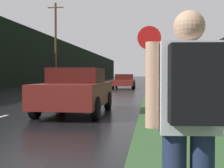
% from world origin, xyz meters
% --- Properties ---
extents(grass_verge, '(6.00, 240.00, 0.02)m').
position_xyz_m(grass_verge, '(7.29, 40.00, 0.01)').
color(grass_verge, '#33562D').
rests_on(grass_verge, ground_plane).
extents(lane_stripe_c, '(0.12, 3.00, 0.01)m').
position_xyz_m(lane_stripe_c, '(0.00, 15.81, 0.00)').
color(lane_stripe_c, silver).
rests_on(lane_stripe_c, ground_plane).
extents(lane_stripe_d, '(0.12, 3.00, 0.01)m').
position_xyz_m(lane_stripe_d, '(0.00, 22.81, 0.00)').
color(lane_stripe_d, silver).
rests_on(lane_stripe_d, ground_plane).
extents(treeline_far_side, '(2.00, 140.00, 6.85)m').
position_xyz_m(treeline_far_side, '(-10.29, 50.00, 3.42)').
color(treeline_far_side, black).
rests_on(treeline_far_side, ground_plane).
extents(treeline_near_side, '(2.00, 140.00, 5.26)m').
position_xyz_m(treeline_near_side, '(13.29, 50.00, 2.63)').
color(treeline_near_side, black).
rests_on(treeline_near_side, ground_plane).
extents(utility_pole_far, '(1.80, 0.24, 9.31)m').
position_xyz_m(utility_pole_far, '(-5.81, 34.38, 4.79)').
color(utility_pole_far, '#4C3823').
rests_on(utility_pole_far, ground_plane).
extents(stop_sign, '(0.70, 0.07, 2.76)m').
position_xyz_m(stop_sign, '(4.61, 9.94, 1.71)').
color(stop_sign, slate).
rests_on(stop_sign, ground_plane).
extents(hitchhiker_with_backpack, '(0.61, 0.44, 1.77)m').
position_xyz_m(hitchhiker_with_backpack, '(4.92, 2.86, 1.01)').
color(hitchhiker_with_backpack, '#1E2847').
rests_on(hitchhiker_with_backpack, ground_plane).
extents(car_passing_near, '(2.04, 4.32, 1.55)m').
position_xyz_m(car_passing_near, '(2.14, 10.97, 0.78)').
color(car_passing_near, maroon).
rests_on(car_passing_near, ground_plane).
extents(car_passing_far, '(2.02, 4.63, 1.40)m').
position_xyz_m(car_passing_far, '(2.14, 30.77, 0.71)').
color(car_passing_far, maroon).
rests_on(car_passing_far, ground_plane).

